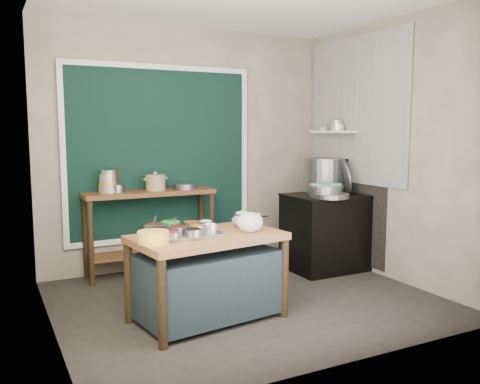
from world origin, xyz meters
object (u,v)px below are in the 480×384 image
steamer (326,191)px  condiment_tray (183,234)px  saucepan (246,220)px  ceramic_crock (155,183)px  stock_pot (326,175)px  utensil_cup (118,189)px  prep_table (208,277)px  back_counter (150,232)px  yellow_basin (153,237)px  stove_block (327,233)px

steamer → condiment_tray: bearing=-161.9°
saucepan → ceramic_crock: 1.49m
ceramic_crock → stock_pot: size_ratio=0.45×
utensil_cup → stock_pot: stock_pot is taller
stock_pot → steamer: stock_pot is taller
prep_table → back_counter: (-0.02, 1.58, 0.10)m
prep_table → stock_pot: bearing=20.2°
utensil_cup → ceramic_crock: ceramic_crock is taller
yellow_basin → saucepan: 0.99m
prep_table → yellow_basin: 0.67m
prep_table → steamer: bearing=13.7°
saucepan → steamer: (1.28, 0.54, 0.13)m
prep_table → saucepan: 0.64m
back_counter → ceramic_crock: ceramic_crock is taller
prep_table → ceramic_crock: 1.70m
prep_table → saucepan: saucepan is taller
steamer → utensil_cup: bearing=157.0°
stove_block → steamer: steamer is taller
yellow_basin → saucepan: saucepan is taller
stove_block → utensil_cup: utensil_cup is taller
stock_pot → steamer: bearing=-125.8°
utensil_cup → saucepan: bearing=-60.2°
ceramic_crock → utensil_cup: bearing=179.7°
saucepan → steamer: bearing=18.6°
condiment_tray → steamer: 2.04m
back_counter → yellow_basin: back_counter is taller
prep_table → utensil_cup: bearing=95.6°
stove_block → stock_pot: bearing=60.0°
prep_table → utensil_cup: (-0.37, 1.57, 0.62)m
saucepan → stock_pot: (1.56, 0.92, 0.27)m
stove_block → steamer: (-0.15, -0.17, 0.52)m
saucepan → condiment_tray: bearing=-175.6°
stove_block → steamer: 0.57m
utensil_cup → steamer: size_ratio=0.35×
prep_table → back_counter: 1.58m
utensil_cup → ceramic_crock: size_ratio=0.61×
condiment_tray → stock_pot: size_ratio=1.15×
yellow_basin → ceramic_crock: (0.56, 1.69, 0.23)m
back_counter → utensil_cup: utensil_cup is taller
prep_table → stock_pot: (2.01, 1.07, 0.71)m
steamer → stock_pot: bearing=54.2°
condiment_tray → ceramic_crock: size_ratio=2.55×
stove_block → steamer: bearing=-132.1°
utensil_cup → stock_pot: 2.43m
back_counter → steamer: (1.75, -0.90, 0.47)m
prep_table → yellow_basin: size_ratio=5.10×
stove_block → back_counter: bearing=159.0°
yellow_basin → back_counter: bearing=74.0°
prep_table → utensil_cup: size_ratio=8.80×
yellow_basin → saucepan: size_ratio=1.05×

